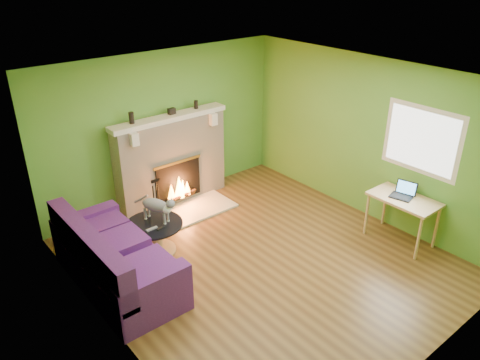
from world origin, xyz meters
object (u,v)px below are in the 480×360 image
at_px(coffee_table, 155,235).
at_px(desk, 404,203).
at_px(cat, 156,208).
at_px(sofa, 113,261).

relative_size(coffee_table, desk, 0.84).
distance_m(coffee_table, cat, 0.42).
distance_m(sofa, desk, 4.21).
height_order(coffee_table, desk, desk).
bearing_deg(sofa, desk, -25.04).
bearing_deg(desk, coffee_table, 144.99).
bearing_deg(coffee_table, sofa, -157.95).
bearing_deg(sofa, coffee_table, 22.05).
bearing_deg(cat, sofa, 177.79).
distance_m(sofa, coffee_table, 0.87).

